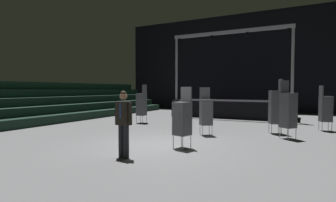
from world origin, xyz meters
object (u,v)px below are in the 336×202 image
chair_stack_front_right (142,104)px  chair_stack_rear_left (206,111)px  stage_riser (233,107)px  chair_stack_front_left (288,110)px  chair_stack_mid_left (325,108)px  chair_stack_mid_centre (276,106)px  man_with_tie (123,120)px  chair_stack_mid_right (182,117)px

chair_stack_front_right → chair_stack_rear_left: chair_stack_front_right is taller
stage_riser → chair_stack_front_left: 7.82m
chair_stack_front_left → chair_stack_front_right: bearing=-62.4°
chair_stack_front_right → chair_stack_mid_left: (8.57, 1.32, -0.04)m
chair_stack_mid_centre → chair_stack_rear_left: (-2.39, -1.63, -0.17)m
chair_stack_front_right → chair_stack_mid_centre: (6.72, -0.42, 0.08)m
stage_riser → chair_stack_front_left: stage_riser is taller
chair_stack_front_left → chair_stack_front_right: (-7.24, 1.41, -0.04)m
chair_stack_rear_left → chair_stack_mid_left: bearing=-176.1°
chair_stack_mid_left → man_with_tie: bearing=-49.4°
man_with_tie → stage_riser: bearing=-81.2°
stage_riser → chair_stack_mid_left: stage_riser is taller
stage_riser → man_with_tie: bearing=-90.2°
stage_riser → chair_stack_front_right: size_ratio=3.70×
chair_stack_front_right → chair_stack_mid_left: bearing=-82.2°
chair_stack_front_left → chair_stack_mid_right: 4.24m
chair_stack_mid_centre → chair_stack_rear_left: 2.90m
stage_riser → chair_stack_mid_left: (4.98, -4.18, 0.37)m
chair_stack_front_left → chair_stack_mid_right: size_ratio=1.14×
chair_stack_rear_left → chair_stack_front_right: bearing=-60.0°
man_with_tie → chair_stack_mid_left: (5.02, 7.68, -0.02)m
chair_stack_mid_right → chair_stack_mid_centre: 4.76m
man_with_tie → chair_stack_rear_left: chair_stack_rear_left is taller
man_with_tie → chair_stack_rear_left: size_ratio=0.94×
man_with_tie → chair_stack_front_left: size_ratio=0.83×
chair_stack_front_right → chair_stack_mid_centre: bearing=-94.6°
stage_riser → chair_stack_mid_right: bearing=-85.1°
man_with_tie → chair_stack_mid_right: bearing=-108.2°
chair_stack_front_right → chair_stack_mid_left: size_ratio=1.04×
chair_stack_front_left → chair_stack_mid_right: (-2.78, -3.19, -0.13)m
chair_stack_mid_right → chair_stack_front_left: bearing=-114.9°
man_with_tie → chair_stack_mid_centre: 6.73m
stage_riser → chair_stack_mid_centre: size_ratio=3.41×
stage_riser → chair_stack_mid_centre: stage_riser is taller
chair_stack_rear_left → chair_stack_mid_right: bearing=58.3°
man_with_tie → chair_stack_mid_right: 1.97m
chair_stack_rear_left → stage_riser: bearing=-119.1°
chair_stack_mid_centre → chair_stack_rear_left: chair_stack_mid_centre is taller
chair_stack_mid_right → chair_stack_mid_left: bearing=-108.7°
chair_stack_front_left → chair_stack_mid_left: chair_stack_front_left is taller
man_with_tie → chair_stack_mid_centre: bearing=-109.0°
chair_stack_mid_left → chair_stack_rear_left: 5.42m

